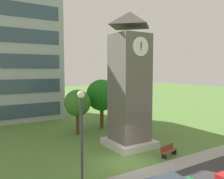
{
  "coord_description": "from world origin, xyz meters",
  "views": [
    {
      "loc": [
        -9.73,
        -13.51,
        6.88
      ],
      "look_at": [
        1.21,
        4.02,
        5.13
      ],
      "focal_mm": 37.05,
      "sensor_mm": 36.0,
      "label": 1
    }
  ],
  "objects": [
    {
      "name": "tree_streetside",
      "position": [
        0.02,
        9.06,
        3.36
      ],
      "size": [
        2.83,
        2.83,
        4.8
      ],
      "color": "#513823",
      "rests_on": "ground"
    },
    {
      "name": "ground_plane",
      "position": [
        0.0,
        0.0,
        0.0
      ],
      "size": [
        160.0,
        160.0,
        0.0
      ],
      "primitive_type": "plane",
      "color": "#567F38"
    },
    {
      "name": "clock_tower",
      "position": [
        2.42,
        3.02,
        5.38
      ],
      "size": [
        3.88,
        3.88,
        11.92
      ],
      "color": "#605B56",
      "rests_on": "ground"
    },
    {
      "name": "kerb_strip",
      "position": [
        0.0,
        -2.14,
        0.0
      ],
      "size": [
        120.0,
        1.6,
        0.01
      ],
      "primitive_type": "cube",
      "color": "#9E9E99",
      "rests_on": "ground"
    },
    {
      "name": "park_bench",
      "position": [
        3.6,
        -0.67,
        0.46
      ],
      "size": [
        1.86,
        0.85,
        0.88
      ],
      "color": "brown",
      "rests_on": "ground"
    },
    {
      "name": "street_lamp",
      "position": [
        -5.19,
        -3.44,
        3.65
      ],
      "size": [
        0.36,
        0.36,
        5.89
      ],
      "color": "#333338",
      "rests_on": "ground"
    },
    {
      "name": "tree_near_tower",
      "position": [
        7.2,
        10.84,
        3.14
      ],
      "size": [
        2.9,
        2.9,
        4.61
      ],
      "color": "#513823",
      "rests_on": "ground"
    },
    {
      "name": "tree_by_building",
      "position": [
        3.53,
        10.03,
        3.91
      ],
      "size": [
        3.69,
        3.69,
        5.78
      ],
      "color": "#513823",
      "rests_on": "ground"
    }
  ]
}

